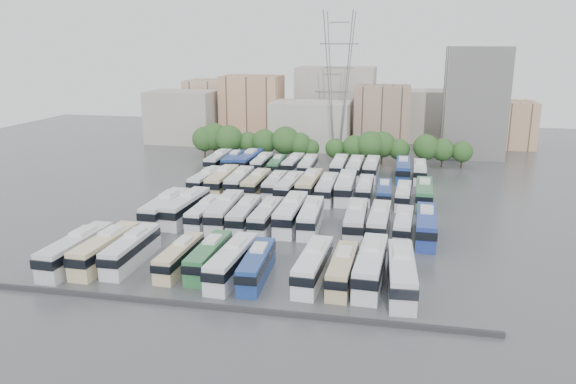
% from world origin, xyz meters
% --- Properties ---
extents(ground, '(220.00, 220.00, 0.00)m').
position_xyz_m(ground, '(0.00, 0.00, 0.00)').
color(ground, '#424447').
rests_on(ground, ground).
extents(parapet, '(56.00, 0.50, 0.50)m').
position_xyz_m(parapet, '(0.00, -33.00, 0.25)').
color(parapet, '#2D2D30').
rests_on(parapet, ground).
extents(tree_line, '(64.60, 7.97, 8.35)m').
position_xyz_m(tree_line, '(-3.16, 42.05, 4.44)').
color(tree_line, black).
rests_on(tree_line, ground).
extents(city_buildings, '(102.00, 35.00, 20.00)m').
position_xyz_m(city_buildings, '(-7.46, 71.86, 7.87)').
color(city_buildings, '#9E998E').
rests_on(city_buildings, ground).
extents(apartment_tower, '(14.00, 14.00, 26.00)m').
position_xyz_m(apartment_tower, '(34.00, 58.00, 13.00)').
color(apartment_tower, silver).
rests_on(apartment_tower, ground).
extents(electricity_pylon, '(9.00, 6.91, 33.83)m').
position_xyz_m(electricity_pylon, '(2.00, 50.00, 18.66)').
color(electricity_pylon, slate).
rests_on(electricity_pylon, ground).
extents(bus_r0_s0, '(3.36, 13.29, 4.14)m').
position_xyz_m(bus_r0_s0, '(-21.48, -24.97, 2.03)').
color(bus_r0_s0, silver).
rests_on(bus_r0_s0, ground).
extents(bus_r0_s1, '(3.30, 13.02, 4.06)m').
position_xyz_m(bus_r0_s1, '(-18.15, -23.83, 1.99)').
color(bus_r0_s1, beige).
rests_on(bus_r0_s1, ground).
extents(bus_r0_s2, '(2.86, 12.35, 3.86)m').
position_xyz_m(bus_r0_s2, '(-15.02, -23.14, 1.90)').
color(bus_r0_s2, silver).
rests_on(bus_r0_s2, ground).
extents(bus_r0_s4, '(2.57, 10.98, 3.43)m').
position_xyz_m(bus_r0_s4, '(-8.40, -23.66, 1.69)').
color(bus_r0_s4, '#CDB98D').
rests_on(bus_r0_s4, ground).
extents(bus_r0_s5, '(2.55, 11.61, 3.64)m').
position_xyz_m(bus_r0_s5, '(-4.82, -23.09, 1.79)').
color(bus_r0_s5, '#2E6B3D').
rests_on(bus_r0_s5, ground).
extents(bus_r0_s6, '(3.27, 12.65, 3.93)m').
position_xyz_m(bus_r0_s6, '(-1.45, -24.49, 1.93)').
color(bus_r0_s6, silver).
rests_on(bus_r0_s6, ground).
extents(bus_r0_s7, '(3.02, 11.58, 3.60)m').
position_xyz_m(bus_r0_s7, '(1.58, -24.59, 1.77)').
color(bus_r0_s7, navy).
rests_on(bus_r0_s7, ground).
extents(bus_r0_s9, '(3.22, 12.46, 3.88)m').
position_xyz_m(bus_r0_s9, '(8.12, -23.57, 1.90)').
color(bus_r0_s9, white).
rests_on(bus_r0_s9, ground).
extents(bus_r0_s10, '(2.76, 11.58, 3.62)m').
position_xyz_m(bus_r0_s10, '(11.58, -23.81, 1.78)').
color(bus_r0_s10, tan).
rests_on(bus_r0_s10, ground).
extents(bus_r0_s11, '(3.46, 13.56, 4.22)m').
position_xyz_m(bus_r0_s11, '(14.71, -22.83, 2.07)').
color(bus_r0_s11, silver).
rests_on(bus_r0_s11, ground).
extents(bus_r0_s12, '(3.56, 13.48, 4.19)m').
position_xyz_m(bus_r0_s12, '(18.20, -24.36, 2.06)').
color(bus_r0_s12, silver).
rests_on(bus_r0_s12, ground).
extents(bus_r1_s1, '(2.96, 13.33, 4.18)m').
position_xyz_m(bus_r1_s1, '(-18.04, -5.92, 2.05)').
color(bus_r1_s1, silver).
rests_on(bus_r1_s1, ground).
extents(bus_r1_s2, '(3.52, 13.47, 4.19)m').
position_xyz_m(bus_r1_s2, '(-15.04, -4.84, 2.06)').
color(bus_r1_s2, silver).
rests_on(bus_r1_s2, ground).
extents(bus_r1_s3, '(2.52, 11.42, 3.58)m').
position_xyz_m(bus_r1_s3, '(-11.47, -6.16, 1.76)').
color(bus_r1_s3, silver).
rests_on(bus_r1_s3, ground).
extents(bus_r1_s4, '(3.65, 13.66, 4.24)m').
position_xyz_m(bus_r1_s4, '(-8.37, -5.74, 2.08)').
color(bus_r1_s4, silver).
rests_on(bus_r1_s4, ground).
extents(bus_r1_s5, '(3.14, 12.55, 3.91)m').
position_xyz_m(bus_r1_s5, '(-5.10, -6.46, 1.92)').
color(bus_r1_s5, silver).
rests_on(bus_r1_s5, ground).
extents(bus_r1_s6, '(2.70, 12.19, 3.82)m').
position_xyz_m(bus_r1_s6, '(-1.75, -6.61, 1.88)').
color(bus_r1_s6, silver).
rests_on(bus_r1_s6, ground).
extents(bus_r1_s7, '(3.02, 13.65, 4.28)m').
position_xyz_m(bus_r1_s7, '(1.67, -4.73, 2.10)').
color(bus_r1_s7, white).
rests_on(bus_r1_s7, ground).
extents(bus_r1_s8, '(3.26, 12.61, 3.92)m').
position_xyz_m(bus_r1_s8, '(4.81, -5.36, 1.93)').
color(bus_r1_s8, white).
rests_on(bus_r1_s8, ground).
extents(bus_r1_s10, '(3.08, 13.05, 4.08)m').
position_xyz_m(bus_r1_s10, '(11.51, -5.88, 2.00)').
color(bus_r1_s10, silver).
rests_on(bus_r1_s10, ground).
extents(bus_r1_s11, '(3.08, 12.65, 3.95)m').
position_xyz_m(bus_r1_s11, '(14.86, -5.67, 1.94)').
color(bus_r1_s11, silver).
rests_on(bus_r1_s11, ground).
extents(bus_r1_s12, '(2.93, 11.25, 3.50)m').
position_xyz_m(bus_r1_s12, '(18.31, -5.81, 1.72)').
color(bus_r1_s12, silver).
rests_on(bus_r1_s12, ground).
extents(bus_r1_s13, '(3.17, 13.01, 4.06)m').
position_xyz_m(bus_r1_s13, '(21.44, -6.11, 1.99)').
color(bus_r1_s13, navy).
rests_on(bus_r1_s13, ground).
extents(bus_r2_s1, '(3.24, 12.40, 3.86)m').
position_xyz_m(bus_r2_s1, '(-18.14, 13.10, 1.89)').
color(bus_r2_s1, silver).
rests_on(bus_r2_s1, ground).
extents(bus_r2_s2, '(3.32, 13.54, 4.23)m').
position_xyz_m(bus_r2_s2, '(-14.88, 12.79, 2.07)').
color(bus_r2_s2, beige).
rests_on(bus_r2_s2, ground).
extents(bus_r2_s3, '(3.35, 13.03, 4.06)m').
position_xyz_m(bus_r2_s3, '(-11.66, 13.14, 1.99)').
color(bus_r2_s3, silver).
rests_on(bus_r2_s3, ground).
extents(bus_r2_s4, '(2.87, 12.69, 3.97)m').
position_xyz_m(bus_r2_s4, '(-8.21, 12.21, 1.95)').
color(bus_r2_s4, tan).
rests_on(bus_r2_s4, ground).
extents(bus_r2_s5, '(2.76, 11.76, 3.68)m').
position_xyz_m(bus_r2_s5, '(-4.86, 12.67, 1.80)').
color(bus_r2_s5, silver).
rests_on(bus_r2_s5, ground).
extents(bus_r2_s6, '(3.29, 12.69, 3.95)m').
position_xyz_m(bus_r2_s6, '(-1.78, 11.20, 1.94)').
color(bus_r2_s6, silver).
rests_on(bus_r2_s6, ground).
extents(bus_r2_s7, '(3.04, 13.60, 4.26)m').
position_xyz_m(bus_r2_s7, '(1.58, 12.67, 2.09)').
color(bus_r2_s7, '#C7BA89').
rests_on(bus_r2_s7, ground).
extents(bus_r2_s8, '(2.96, 12.83, 4.01)m').
position_xyz_m(bus_r2_s8, '(4.95, 11.31, 1.97)').
color(bus_r2_s8, silver).
rests_on(bus_r2_s8, ground).
extents(bus_r2_s9, '(3.22, 13.67, 4.27)m').
position_xyz_m(bus_r2_s9, '(8.09, 12.78, 2.10)').
color(bus_r2_s9, silver).
rests_on(bus_r2_s9, ground).
extents(bus_r2_s10, '(2.60, 11.66, 3.65)m').
position_xyz_m(bus_r2_s10, '(11.50, 12.90, 1.79)').
color(bus_r2_s10, silver).
rests_on(bus_r2_s10, ground).
extents(bus_r2_s11, '(2.67, 11.19, 3.49)m').
position_xyz_m(bus_r2_s11, '(14.90, 11.33, 1.72)').
color(bus_r2_s11, navy).
rests_on(bus_r2_s11, ground).
extents(bus_r2_s12, '(2.80, 11.03, 3.44)m').
position_xyz_m(bus_r2_s12, '(18.16, 10.76, 1.69)').
color(bus_r2_s12, silver).
rests_on(bus_r2_s12, ground).
extents(bus_r2_s13, '(3.13, 12.75, 3.98)m').
position_xyz_m(bus_r2_s13, '(21.64, 11.54, 1.95)').
color(bus_r2_s13, '#307041').
rests_on(bus_r2_s13, ground).
extents(bus_r3_s0, '(2.86, 12.56, 3.93)m').
position_xyz_m(bus_r3_s0, '(-21.49, 30.35, 1.93)').
color(bus_r3_s0, silver).
rests_on(bus_r3_s0, ground).
extents(bus_r3_s1, '(3.10, 12.18, 3.79)m').
position_xyz_m(bus_r3_s1, '(-18.23, 30.89, 1.86)').
color(bus_r3_s1, navy).
rests_on(bus_r3_s1, ground).
extents(bus_r3_s2, '(3.42, 13.66, 4.26)m').
position_xyz_m(bus_r3_s2, '(-14.74, 30.54, 2.09)').
color(bus_r3_s2, navy).
rests_on(bus_r3_s2, ground).
extents(bus_r3_s3, '(2.70, 11.67, 3.65)m').
position_xyz_m(bus_r3_s3, '(-11.71, 30.27, 1.79)').
color(bus_r3_s3, silver).
rests_on(bus_r3_s3, ground).
extents(bus_r3_s4, '(2.92, 11.11, 3.45)m').
position_xyz_m(bus_r3_s4, '(-8.30, 29.67, 1.70)').
color(bus_r3_s4, '#2B663F').
rests_on(bus_r3_s4, ground).
extents(bus_r3_s5, '(3.02, 11.65, 3.62)m').
position_xyz_m(bus_r3_s5, '(-5.01, 30.94, 1.78)').
color(bus_r3_s5, white).
rests_on(bus_r3_s5, ground).
extents(bus_r3_s6, '(2.87, 12.23, 3.82)m').
position_xyz_m(bus_r3_s6, '(-1.48, 29.04, 1.88)').
color(bus_r3_s6, silver).
rests_on(bus_r3_s6, ground).
extents(bus_r3_s8, '(2.79, 12.41, 3.89)m').
position_xyz_m(bus_r3_s8, '(4.92, 30.00, 1.91)').
color(bus_r3_s8, silver).
rests_on(bus_r3_s8, ground).
extents(bus_r3_s9, '(2.84, 12.73, 3.99)m').
position_xyz_m(bus_r3_s9, '(8.33, 28.92, 1.96)').
color(bus_r3_s9, silver).
rests_on(bus_r3_s9, ground).
extents(bus_r3_s10, '(2.95, 12.54, 3.92)m').
position_xyz_m(bus_r3_s10, '(11.59, 29.74, 1.92)').
color(bus_r3_s10, silver).
rests_on(bus_r3_s10, ground).
extents(bus_r3_s12, '(2.91, 12.98, 4.07)m').
position_xyz_m(bus_r3_s12, '(17.93, 29.72, 2.00)').
color(bus_r3_s12, navy).
rests_on(bus_r3_s12, ground).
extents(bus_r3_s13, '(2.68, 11.77, 3.69)m').
position_xyz_m(bus_r3_s13, '(21.25, 29.57, 1.81)').
color(bus_r3_s13, silver).
rests_on(bus_r3_s13, ground).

